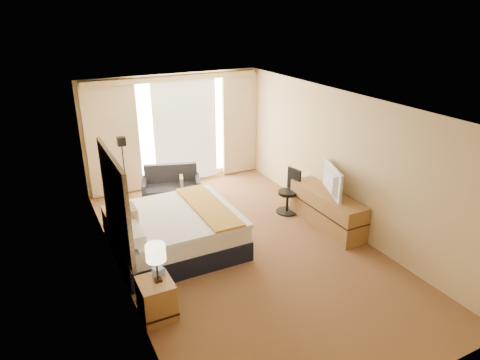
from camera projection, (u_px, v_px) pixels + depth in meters
name	position (u px, v px, depth m)	size (l,w,h in m)	color
floor	(242.00, 248.00, 7.62)	(4.20, 7.00, 0.02)	#561B18
ceiling	(243.00, 103.00, 6.63)	(4.20, 7.00, 0.02)	silver
wall_back	(174.00, 130.00, 10.02)	(4.20, 0.02, 2.60)	tan
wall_front	(404.00, 300.00, 4.24)	(4.20, 0.02, 2.60)	tan
wall_left	(115.00, 205.00, 6.25)	(0.02, 7.00, 2.60)	tan
wall_right	(342.00, 161.00, 8.01)	(0.02, 7.00, 2.60)	tan
headboard	(115.00, 201.00, 6.44)	(0.06, 1.85, 1.50)	black
nightstand_left	(156.00, 299.00, 5.86)	(0.45, 0.52, 0.55)	olive
nightstand_right	(117.00, 222.00, 7.93)	(0.45, 0.52, 0.55)	olive
media_dresser	(327.00, 210.00, 8.25)	(0.50, 1.80, 0.70)	olive
window	(185.00, 128.00, 10.09)	(2.30, 0.02, 2.30)	white
curtains	(176.00, 127.00, 9.88)	(4.12, 0.19, 2.56)	beige
bed	(176.00, 231.00, 7.44)	(2.06, 1.88, 1.00)	black
loveseat	(172.00, 190.00, 9.38)	(1.39, 1.01, 0.78)	#59191B
floor_lamp	(123.00, 161.00, 8.46)	(0.21, 0.21, 1.64)	black
desk_chair	(289.00, 193.00, 8.81)	(0.45, 0.45, 0.93)	black
lamp_left	(156.00, 254.00, 5.61)	(0.27, 0.27, 0.56)	black
lamp_right	(114.00, 187.00, 7.74)	(0.25, 0.25, 0.52)	black
tissue_box	(158.00, 272.00, 5.89)	(0.13, 0.13, 0.12)	#7F99C5
telephone	(123.00, 208.00, 7.77)	(0.18, 0.14, 0.07)	black
television	(328.00, 180.00, 7.98)	(0.96, 0.13, 0.55)	black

